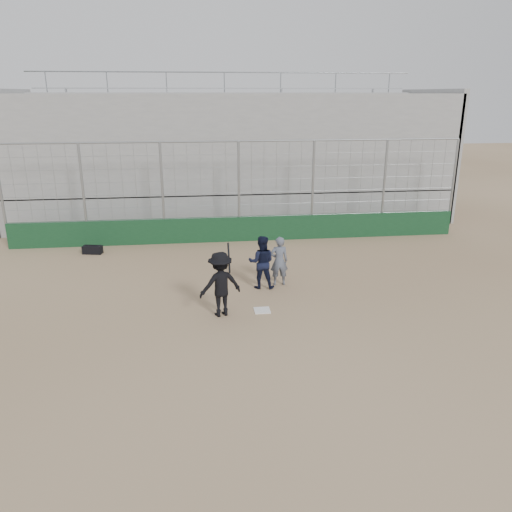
{
  "coord_description": "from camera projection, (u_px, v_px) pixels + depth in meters",
  "views": [
    {
      "loc": [
        -1.71,
        -12.6,
        5.77
      ],
      "look_at": [
        0.0,
        1.4,
        1.15
      ],
      "focal_mm": 35.0,
      "sensor_mm": 36.0,
      "label": 1
    }
  ],
  "objects": [
    {
      "name": "catcher_crouched",
      "position": [
        261.0,
        271.0,
        15.33
      ],
      "size": [
        0.91,
        0.77,
        1.13
      ],
      "color": "black",
      "rests_on": "ground"
    },
    {
      "name": "ground",
      "position": [
        262.0,
        311.0,
        13.88
      ],
      "size": [
        90.0,
        90.0,
        0.0
      ],
      "primitive_type": "plane",
      "color": "#7D6144",
      "rests_on": "ground"
    },
    {
      "name": "backstop",
      "position": [
        239.0,
        218.0,
        20.18
      ],
      "size": [
        18.1,
        0.25,
        4.04
      ],
      "color": "#11361C",
      "rests_on": "ground"
    },
    {
      "name": "umpire",
      "position": [
        279.0,
        263.0,
        15.56
      ],
      "size": [
        0.59,
        0.4,
        1.41
      ],
      "primitive_type": "imported",
      "rotation": [
        0.0,
        0.0,
        3.18
      ],
      "color": "#545C6B",
      "rests_on": "ground"
    },
    {
      "name": "equipment_bag",
      "position": [
        93.0,
        250.0,
        18.77
      ],
      "size": [
        0.76,
        0.44,
        0.34
      ],
      "color": "black",
      "rests_on": "ground"
    },
    {
      "name": "home_plate",
      "position": [
        262.0,
        310.0,
        13.87
      ],
      "size": [
        0.44,
        0.44,
        0.02
      ],
      "primitive_type": "cube",
      "color": "white",
      "rests_on": "ground"
    },
    {
      "name": "bleachers",
      "position": [
        230.0,
        154.0,
        24.24
      ],
      "size": [
        20.25,
        6.7,
        6.98
      ],
      "color": "gray",
      "rests_on": "ground"
    },
    {
      "name": "batter_at_plate",
      "position": [
        220.0,
        284.0,
        13.36
      ],
      "size": [
        1.3,
        0.97,
        1.94
      ],
      "color": "black",
      "rests_on": "ground"
    }
  ]
}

